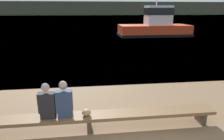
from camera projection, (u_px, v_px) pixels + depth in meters
water_surface at (89, 15)px, 122.87m from camera, size 240.00×240.00×0.00m
far_shoreline at (89, 8)px, 124.29m from camera, size 600.00×12.00×7.87m
bench_main at (89, 117)px, 5.51m from camera, size 7.20×0.52×0.46m
person_left at (47, 103)px, 5.23m from camera, size 0.43×0.36×0.98m
person_right at (64, 101)px, 5.27m from camera, size 0.43×0.37×1.03m
shopping_bag at (86, 112)px, 5.42m from camera, size 0.24×0.24×0.19m
tugboat_red at (155, 26)px, 25.31m from camera, size 9.02×3.87×6.33m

